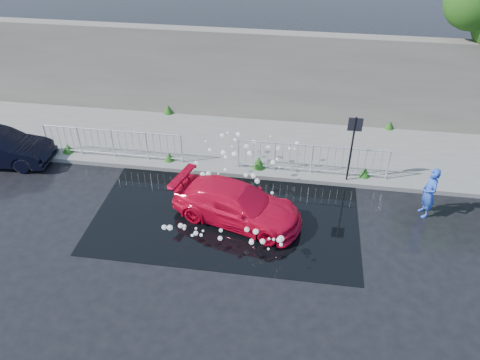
# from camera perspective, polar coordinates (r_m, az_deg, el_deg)

# --- Properties ---
(ground) EXTENTS (90.00, 90.00, 0.00)m
(ground) POSITION_cam_1_polar(r_m,az_deg,el_deg) (13.89, -4.30, -6.36)
(ground) COLOR black
(ground) RESTS_ON ground
(pavement) EXTENTS (30.00, 4.00, 0.15)m
(pavement) POSITION_cam_1_polar(r_m,az_deg,el_deg) (17.81, -0.99, 4.52)
(pavement) COLOR #63625E
(pavement) RESTS_ON ground
(curb) EXTENTS (30.00, 0.25, 0.16)m
(curb) POSITION_cam_1_polar(r_m,az_deg,el_deg) (16.15, -2.12, 0.90)
(curb) COLOR #63625E
(curb) RESTS_ON ground
(retaining_wall) EXTENTS (30.00, 0.60, 3.50)m
(retaining_wall) POSITION_cam_1_polar(r_m,az_deg,el_deg) (18.92, 0.05, 12.68)
(retaining_wall) COLOR #5F5950
(retaining_wall) RESTS_ON pavement
(puddle) EXTENTS (8.00, 5.00, 0.01)m
(puddle) POSITION_cam_1_polar(r_m,az_deg,el_deg) (14.55, -1.56, -3.94)
(puddle) COLOR black
(puddle) RESTS_ON ground
(sign_post) EXTENTS (0.45, 0.06, 2.50)m
(sign_post) POSITION_cam_1_polar(r_m,az_deg,el_deg) (15.24, 13.60, 4.86)
(sign_post) COLOR black
(sign_post) RESTS_ON ground
(railing_left) EXTENTS (5.05, 0.05, 1.10)m
(railing_left) POSITION_cam_1_polar(r_m,az_deg,el_deg) (17.17, -15.26, 4.44)
(railing_left) COLOR silver
(railing_left) RESTS_ON pavement
(railing_right) EXTENTS (5.05, 0.05, 1.10)m
(railing_right) POSITION_cam_1_polar(r_m,az_deg,el_deg) (15.88, 8.78, 2.65)
(railing_right) COLOR silver
(railing_right) RESTS_ON pavement
(weeds) EXTENTS (12.17, 3.93, 0.44)m
(weeds) POSITION_cam_1_polar(r_m,az_deg,el_deg) (17.24, -1.45, 4.38)
(weeds) COLOR #144412
(weeds) RESTS_ON pavement
(water_spray) EXTENTS (3.49, 5.59, 0.96)m
(water_spray) POSITION_cam_1_polar(r_m,az_deg,el_deg) (14.56, -0.13, -0.34)
(water_spray) COLOR white
(water_spray) RESTS_ON ground
(red_car) EXTENTS (4.25, 2.63, 1.15)m
(red_car) POSITION_cam_1_polar(r_m,az_deg,el_deg) (13.95, -0.36, -2.95)
(red_car) COLOR red
(red_car) RESTS_ON ground
(person) EXTENTS (0.51, 0.67, 1.66)m
(person) POSITION_cam_1_polar(r_m,az_deg,el_deg) (15.07, 22.06, -1.45)
(person) COLOR blue
(person) RESTS_ON ground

